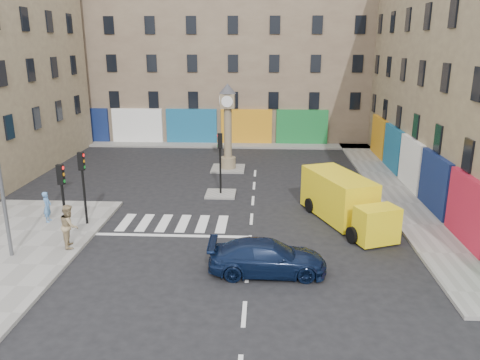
# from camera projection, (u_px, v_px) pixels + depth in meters

# --- Properties ---
(ground) EXTENTS (120.00, 120.00, 0.00)m
(ground) POSITION_uv_depth(u_px,v_px,m) (249.00, 252.00, 20.83)
(ground) COLOR black
(ground) RESTS_ON ground
(sidewalk_right) EXTENTS (2.60, 30.00, 0.15)m
(sidewalk_right) POSITION_uv_depth(u_px,v_px,m) (390.00, 187.00, 29.96)
(sidewalk_right) COLOR gray
(sidewalk_right) RESTS_ON ground
(sidewalk_far) EXTENTS (32.00, 2.40, 0.15)m
(sidewalk_far) POSITION_uv_depth(u_px,v_px,m) (213.00, 145.00, 42.28)
(sidewalk_far) COLOR gray
(sidewalk_far) RESTS_ON ground
(island_near) EXTENTS (1.80, 1.80, 0.12)m
(island_near) POSITION_uv_depth(u_px,v_px,m) (221.00, 194.00, 28.58)
(island_near) COLOR gray
(island_near) RESTS_ON ground
(island_far) EXTENTS (2.40, 2.40, 0.12)m
(island_far) POSITION_uv_depth(u_px,v_px,m) (228.00, 169.00, 34.33)
(island_far) COLOR gray
(island_far) RESTS_ON ground
(building_far) EXTENTS (32.00, 10.00, 17.00)m
(building_far) POSITION_uv_depth(u_px,v_px,m) (218.00, 47.00, 45.45)
(building_far) COLOR #87735A
(building_far) RESTS_ON ground
(traffic_light_left_near) EXTENTS (0.28, 0.22, 3.70)m
(traffic_light_left_near) POSITION_uv_depth(u_px,v_px,m) (62.00, 191.00, 20.70)
(traffic_light_left_near) COLOR black
(traffic_light_left_near) RESTS_ON sidewalk_left
(traffic_light_left_far) EXTENTS (0.28, 0.22, 3.70)m
(traffic_light_left_far) POSITION_uv_depth(u_px,v_px,m) (83.00, 177.00, 23.00)
(traffic_light_left_far) COLOR black
(traffic_light_left_far) RESTS_ON sidewalk_left
(traffic_light_island) EXTENTS (0.28, 0.22, 3.70)m
(traffic_light_island) POSITION_uv_depth(u_px,v_px,m) (220.00, 154.00, 27.87)
(traffic_light_island) COLOR black
(traffic_light_island) RESTS_ON island_near
(clock_pillar) EXTENTS (1.20, 1.20, 6.10)m
(clock_pillar) POSITION_uv_depth(u_px,v_px,m) (228.00, 121.00, 33.34)
(clock_pillar) COLOR #958562
(clock_pillar) RESTS_ON island_far
(navy_sedan) EXTENTS (4.76, 2.01, 1.37)m
(navy_sedan) POSITION_uv_depth(u_px,v_px,m) (267.00, 257.00, 18.73)
(navy_sedan) COLOR #0B1733
(navy_sedan) RESTS_ON ground
(yellow_van) EXTENTS (4.17, 6.79, 2.38)m
(yellow_van) POSITION_uv_depth(u_px,v_px,m) (344.00, 200.00, 23.98)
(yellow_van) COLOR yellow
(yellow_van) RESTS_ON ground
(pedestrian_blue) EXTENTS (0.44, 0.62, 1.58)m
(pedestrian_blue) POSITION_uv_depth(u_px,v_px,m) (47.00, 207.00, 23.75)
(pedestrian_blue) COLOR #5282BB
(pedestrian_blue) RESTS_ON sidewalk_left
(pedestrian_tan) EXTENTS (1.03, 1.16, 1.96)m
(pedestrian_tan) POSITION_uv_depth(u_px,v_px,m) (69.00, 226.00, 20.77)
(pedestrian_tan) COLOR #9E8761
(pedestrian_tan) RESTS_ON sidewalk_left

